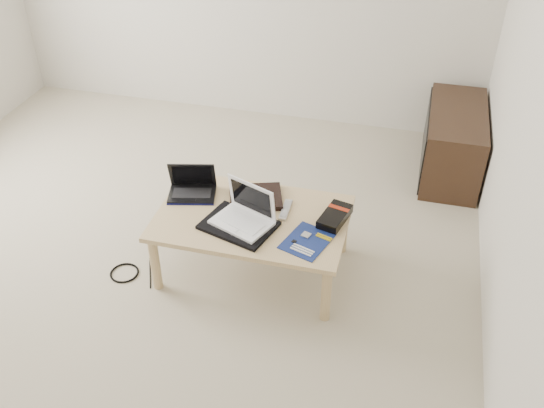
% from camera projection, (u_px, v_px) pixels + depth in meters
% --- Properties ---
extents(ground, '(4.00, 4.00, 0.00)m').
position_uv_depth(ground, '(154.00, 254.00, 3.83)').
color(ground, '#B5A892').
rests_on(ground, ground).
extents(coffee_table, '(1.10, 0.70, 0.40)m').
position_uv_depth(coffee_table, '(252.00, 223.00, 3.52)').
color(coffee_table, tan).
rests_on(coffee_table, ground).
extents(media_cabinet, '(0.41, 0.90, 0.50)m').
position_uv_depth(media_cabinet, '(452.00, 142.00, 4.46)').
color(media_cabinet, '#392417').
rests_on(media_cabinet, ground).
extents(book, '(0.37, 0.34, 0.03)m').
position_uv_depth(book, '(256.00, 197.00, 3.62)').
color(book, black).
rests_on(book, coffee_table).
extents(netbook, '(0.32, 0.26, 0.20)m').
position_uv_depth(netbook, '(192.00, 188.00, 3.65)').
color(netbook, black).
rests_on(netbook, coffee_table).
extents(tablet, '(0.28, 0.22, 0.01)m').
position_uv_depth(tablet, '(250.00, 211.00, 3.52)').
color(tablet, black).
rests_on(tablet, coffee_table).
extents(remote, '(0.05, 0.20, 0.02)m').
position_uv_depth(remote, '(286.00, 210.00, 3.53)').
color(remote, '#ACABB0').
rests_on(remote, coffee_table).
extents(neoprene_sleeve, '(0.46, 0.39, 0.02)m').
position_uv_depth(neoprene_sleeve, '(239.00, 225.00, 3.41)').
color(neoprene_sleeve, black).
rests_on(neoprene_sleeve, coffee_table).
extents(white_laptop, '(0.38, 0.33, 0.23)m').
position_uv_depth(white_laptop, '(245.00, 214.00, 3.40)').
color(white_laptop, white).
rests_on(white_laptop, neoprene_sleeve).
extents(motherboard, '(0.30, 0.33, 0.01)m').
position_uv_depth(motherboard, '(307.00, 241.00, 3.31)').
color(motherboard, '#0B174A').
rests_on(motherboard, coffee_table).
extents(gpu_box, '(0.18, 0.27, 0.06)m').
position_uv_depth(gpu_box, '(335.00, 217.00, 3.44)').
color(gpu_box, black).
rests_on(gpu_box, coffee_table).
extents(cable_coil, '(0.13, 0.13, 0.01)m').
position_uv_depth(cable_coil, '(230.00, 208.00, 3.54)').
color(cable_coil, black).
rests_on(cable_coil, coffee_table).
extents(floor_cable_coil, '(0.18, 0.18, 0.01)m').
position_uv_depth(floor_cable_coil, '(124.00, 273.00, 3.68)').
color(floor_cable_coil, black).
rests_on(floor_cable_coil, ground).
extents(floor_cable_trail, '(0.16, 0.33, 0.01)m').
position_uv_depth(floor_cable_trail, '(150.00, 268.00, 3.72)').
color(floor_cable_trail, black).
rests_on(floor_cable_trail, ground).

